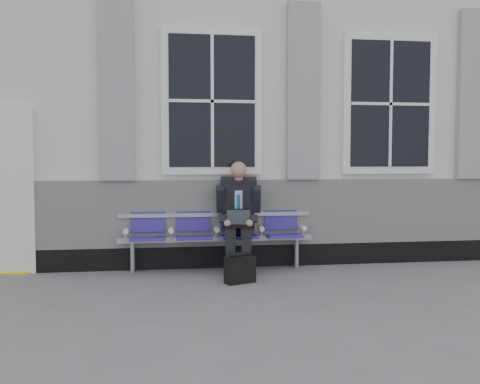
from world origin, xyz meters
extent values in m
plane|color=slate|center=(0.00, 0.00, 0.00)|extent=(70.00, 70.00, 0.00)
cube|color=silver|center=(0.00, 3.50, 2.10)|extent=(14.00, 4.00, 4.20)
cube|color=black|center=(0.00, 1.47, 0.15)|extent=(14.00, 0.10, 0.30)
cube|color=silver|center=(0.00, 1.46, 0.75)|extent=(14.00, 0.08, 0.90)
cube|color=#94979A|center=(-3.40, 1.44, 2.40)|extent=(0.45, 0.14, 2.40)
cube|color=#94979A|center=(-0.90, 1.44, 2.40)|extent=(0.45, 0.14, 2.40)
cube|color=#94979A|center=(1.60, 1.44, 2.40)|extent=(0.45, 0.14, 2.40)
cube|color=white|center=(-2.15, 1.46, 2.25)|extent=(1.35, 0.10, 1.95)
cube|color=black|center=(-2.15, 1.41, 2.25)|extent=(1.15, 0.02, 1.75)
cube|color=white|center=(0.35, 1.46, 2.25)|extent=(1.35, 0.10, 1.95)
cube|color=black|center=(0.35, 1.41, 2.25)|extent=(1.15, 0.02, 1.75)
cube|color=#9EA0A3|center=(-2.11, 1.30, 0.42)|extent=(2.60, 0.07, 0.07)
cube|color=#9EA0A3|center=(-2.11, 1.42, 0.73)|extent=(2.60, 0.05, 0.05)
cylinder|color=#9EA0A3|center=(-3.21, 1.30, 0.20)|extent=(0.06, 0.06, 0.39)
cylinder|color=#9EA0A3|center=(-1.01, 1.30, 0.20)|extent=(0.06, 0.06, 0.39)
cube|color=navy|center=(-3.01, 1.22, 0.45)|extent=(0.46, 0.42, 0.07)
cube|color=navy|center=(-3.01, 1.43, 0.71)|extent=(0.46, 0.10, 0.40)
cube|color=navy|center=(-2.41, 1.22, 0.45)|extent=(0.46, 0.42, 0.07)
cube|color=navy|center=(-2.41, 1.43, 0.71)|extent=(0.46, 0.10, 0.40)
cube|color=navy|center=(-1.81, 1.22, 0.45)|extent=(0.46, 0.42, 0.07)
cube|color=navy|center=(-1.81, 1.43, 0.71)|extent=(0.46, 0.10, 0.40)
cube|color=navy|center=(-1.21, 1.22, 0.45)|extent=(0.46, 0.42, 0.07)
cube|color=navy|center=(-1.21, 1.43, 0.71)|extent=(0.46, 0.10, 0.40)
cylinder|color=white|center=(-3.29, 1.25, 0.55)|extent=(0.07, 0.12, 0.07)
cylinder|color=white|center=(-2.71, 1.25, 0.55)|extent=(0.07, 0.12, 0.07)
cylinder|color=white|center=(-2.11, 1.25, 0.55)|extent=(0.07, 0.12, 0.07)
cylinder|color=white|center=(-1.51, 1.25, 0.55)|extent=(0.07, 0.12, 0.07)
cylinder|color=white|center=(-0.93, 1.25, 0.55)|extent=(0.07, 0.12, 0.07)
cube|color=black|center=(-1.98, 0.86, 0.05)|extent=(0.15, 0.27, 0.09)
cube|color=black|center=(-1.78, 0.83, 0.05)|extent=(0.15, 0.27, 0.09)
cube|color=black|center=(-1.97, 0.92, 0.25)|extent=(0.14, 0.15, 0.47)
cube|color=black|center=(-1.77, 0.89, 0.25)|extent=(0.14, 0.15, 0.47)
cube|color=black|center=(-1.94, 1.14, 0.54)|extent=(0.20, 0.47, 0.14)
cube|color=black|center=(-1.74, 1.11, 0.54)|extent=(0.20, 0.47, 0.14)
cube|color=black|center=(-1.81, 1.32, 0.87)|extent=(0.47, 0.40, 0.63)
cube|color=#BFDAFC|center=(-1.82, 1.20, 0.89)|extent=(0.11, 0.11, 0.36)
cube|color=#22649F|center=(-1.83, 1.19, 0.87)|extent=(0.06, 0.08, 0.30)
cube|color=black|center=(-1.81, 1.29, 1.17)|extent=(0.51, 0.30, 0.14)
cylinder|color=tan|center=(-1.82, 1.24, 1.24)|extent=(0.11, 0.11, 0.10)
sphere|color=tan|center=(-1.83, 1.18, 1.34)|extent=(0.21, 0.21, 0.21)
cube|color=black|center=(-2.06, 1.26, 0.95)|extent=(0.14, 0.30, 0.37)
cube|color=black|center=(-1.58, 1.19, 0.95)|extent=(0.14, 0.30, 0.37)
cube|color=black|center=(-2.05, 1.07, 0.71)|extent=(0.13, 0.32, 0.14)
cube|color=black|center=(-1.65, 1.01, 0.71)|extent=(0.13, 0.32, 0.14)
sphere|color=tan|center=(-2.01, 0.92, 0.67)|extent=(0.09, 0.09, 0.09)
sphere|color=tan|center=(-1.73, 0.88, 0.67)|extent=(0.09, 0.09, 0.09)
cube|color=black|center=(-1.86, 0.98, 0.62)|extent=(0.36, 0.28, 0.02)
cube|color=black|center=(-1.84, 1.10, 0.73)|extent=(0.34, 0.14, 0.21)
cube|color=black|center=(-1.84, 1.09, 0.73)|extent=(0.31, 0.11, 0.18)
cube|color=black|center=(-1.91, 0.50, 0.16)|extent=(0.39, 0.27, 0.32)
cylinder|color=black|center=(-1.91, 0.50, 0.34)|extent=(0.29, 0.16, 0.06)
camera|label=1|loc=(-2.80, -5.74, 1.48)|focal=40.00mm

